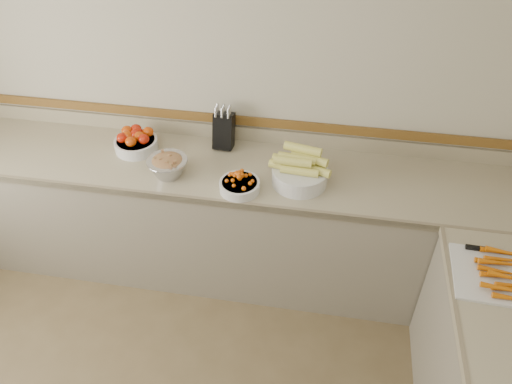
% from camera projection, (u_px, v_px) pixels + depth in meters
% --- Properties ---
extents(back_wall, '(4.00, 0.00, 4.00)m').
position_uv_depth(back_wall, '(218.00, 82.00, 3.08)').
color(back_wall, '#B0A991').
rests_on(back_wall, ground_plane).
extents(counter_back, '(4.00, 0.65, 1.08)m').
position_uv_depth(counter_back, '(213.00, 218.00, 3.37)').
color(counter_back, gray).
rests_on(counter_back, ground_plane).
extents(knife_block, '(0.13, 0.16, 0.30)m').
position_uv_depth(knife_block, '(224.00, 130.00, 3.17)').
color(knife_block, black).
rests_on(knife_block, counter_back).
extents(tomato_bowl, '(0.28, 0.28, 0.14)m').
position_uv_depth(tomato_bowl, '(136.00, 141.00, 3.18)').
color(tomato_bowl, silver).
rests_on(tomato_bowl, counter_back).
extents(cherry_tomato_bowl, '(0.24, 0.24, 0.13)m').
position_uv_depth(cherry_tomato_bowl, '(240.00, 184.00, 2.87)').
color(cherry_tomato_bowl, silver).
rests_on(cherry_tomato_bowl, counter_back).
extents(corn_bowl, '(0.37, 0.33, 0.24)m').
position_uv_depth(corn_bowl, '(300.00, 171.00, 2.90)').
color(corn_bowl, silver).
rests_on(corn_bowl, counter_back).
extents(rhubarb_bowl, '(0.25, 0.25, 0.14)m').
position_uv_depth(rhubarb_bowl, '(168.00, 165.00, 2.97)').
color(rhubarb_bowl, '#B2B2BA').
rests_on(rhubarb_bowl, counter_back).
extents(cutting_board, '(0.47, 0.38, 0.07)m').
position_uv_depth(cutting_board, '(503.00, 275.00, 2.38)').
color(cutting_board, beige).
rests_on(cutting_board, counter_right).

